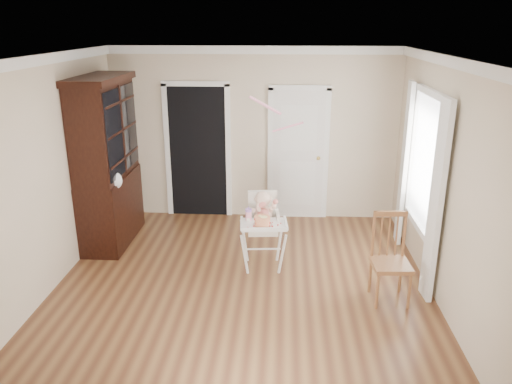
# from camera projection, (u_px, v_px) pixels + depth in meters

# --- Properties ---
(floor) EXTENTS (5.00, 5.00, 0.00)m
(floor) POSITION_uv_depth(u_px,v_px,m) (241.00, 291.00, 5.92)
(floor) COLOR #532F1C
(floor) RESTS_ON ground
(ceiling) EXTENTS (5.00, 5.00, 0.00)m
(ceiling) POSITION_uv_depth(u_px,v_px,m) (239.00, 57.00, 5.05)
(ceiling) COLOR white
(ceiling) RESTS_ON wall_back
(wall_back) EXTENTS (4.50, 0.00, 4.50)m
(wall_back) POSITION_uv_depth(u_px,v_px,m) (254.00, 135.00, 7.85)
(wall_back) COLOR beige
(wall_back) RESTS_ON floor
(wall_left) EXTENTS (0.00, 5.00, 5.00)m
(wall_left) POSITION_uv_depth(u_px,v_px,m) (41.00, 180.00, 5.61)
(wall_left) COLOR beige
(wall_left) RESTS_ON floor
(wall_right) EXTENTS (0.00, 5.00, 5.00)m
(wall_right) POSITION_uv_depth(u_px,v_px,m) (448.00, 187.00, 5.36)
(wall_right) COLOR beige
(wall_right) RESTS_ON floor
(crown_molding) EXTENTS (4.50, 5.00, 0.12)m
(crown_molding) POSITION_uv_depth(u_px,v_px,m) (239.00, 63.00, 5.07)
(crown_molding) COLOR white
(crown_molding) RESTS_ON ceiling
(doorway) EXTENTS (1.06, 0.05, 2.22)m
(doorway) POSITION_uv_depth(u_px,v_px,m) (198.00, 149.00, 7.96)
(doorway) COLOR black
(doorway) RESTS_ON wall_back
(closet_door) EXTENTS (0.96, 0.09, 2.13)m
(closet_door) POSITION_uv_depth(u_px,v_px,m) (298.00, 156.00, 7.89)
(closet_door) COLOR white
(closet_door) RESTS_ON wall_back
(window_right) EXTENTS (0.13, 1.84, 2.30)m
(window_right) POSITION_uv_depth(u_px,v_px,m) (422.00, 172.00, 6.14)
(window_right) COLOR white
(window_right) RESTS_ON wall_right
(high_chair) EXTENTS (0.63, 0.76, 1.01)m
(high_chair) POSITION_uv_depth(u_px,v_px,m) (263.00, 222.00, 6.32)
(high_chair) COLOR white
(high_chair) RESTS_ON floor
(baby) EXTENTS (0.31, 0.24, 0.47)m
(baby) POSITION_uv_depth(u_px,v_px,m) (263.00, 210.00, 6.29)
(baby) COLOR beige
(baby) RESTS_ON high_chair
(cake) EXTENTS (0.25, 0.25, 0.11)m
(cake) POSITION_uv_depth(u_px,v_px,m) (262.00, 221.00, 6.01)
(cake) COLOR silver
(cake) RESTS_ON high_chair
(sippy_cup) EXTENTS (0.08, 0.08, 0.19)m
(sippy_cup) POSITION_uv_depth(u_px,v_px,m) (249.00, 214.00, 6.15)
(sippy_cup) COLOR pink
(sippy_cup) RESTS_ON high_chair
(china_cabinet) EXTENTS (0.62, 1.40, 2.36)m
(china_cabinet) POSITION_uv_depth(u_px,v_px,m) (107.00, 162.00, 6.94)
(china_cabinet) COLOR black
(china_cabinet) RESTS_ON floor
(dining_chair) EXTENTS (0.44, 0.44, 1.02)m
(dining_chair) POSITION_uv_depth(u_px,v_px,m) (390.00, 261.00, 5.62)
(dining_chair) COLOR brown
(dining_chair) RESTS_ON floor
(streamer) EXTENTS (0.37, 0.36, 0.15)m
(streamer) POSITION_uv_depth(u_px,v_px,m) (265.00, 105.00, 5.45)
(streamer) COLOR pink
(streamer) RESTS_ON ceiling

